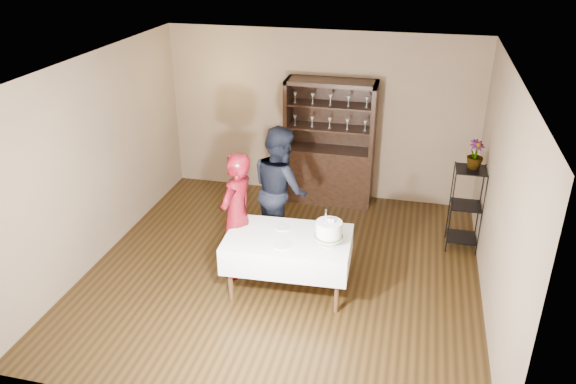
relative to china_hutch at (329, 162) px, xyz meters
The scene contains 14 objects.
floor 2.36m from the china_hutch, 95.08° to the right, with size 5.00×5.00×0.00m, color black.
ceiling 3.04m from the china_hutch, 95.08° to the right, with size 5.00×5.00×0.00m, color silver.
back_wall 0.76m from the china_hutch, 128.88° to the left, with size 5.00×0.02×2.70m, color brown.
wall_left 3.58m from the china_hutch, 140.17° to the right, with size 0.02×5.00×2.70m, color brown.
wall_right 3.29m from the china_hutch, 44.39° to the right, with size 0.02×5.00×2.70m, color brown.
china_hutch is the anchor object (origin of this frame).
plant_etagere 2.33m from the china_hutch, 26.83° to the right, with size 0.42×0.42×1.20m.
cake_table 2.62m from the china_hutch, 91.02° to the right, with size 1.54×1.00×0.75m.
woman 2.54m from the china_hutch, 107.33° to the right, with size 0.61×0.40×1.67m, color #3E050D.
man 1.69m from the china_hutch, 103.57° to the right, with size 0.86×0.67×1.78m, color black.
cake 2.74m from the china_hutch, 80.43° to the right, with size 0.34×0.34×0.47m.
plate_near 2.85m from the china_hutch, 91.17° to the right, with size 0.21×0.21×0.01m, color silver.
plate_far 2.44m from the china_hutch, 93.79° to the right, with size 0.18×0.18×0.01m, color silver.
potted_plant 2.44m from the china_hutch, 25.69° to the right, with size 0.22×0.22×0.39m, color #466E34.
Camera 1 is at (1.51, -6.02, 4.11)m, focal length 35.00 mm.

